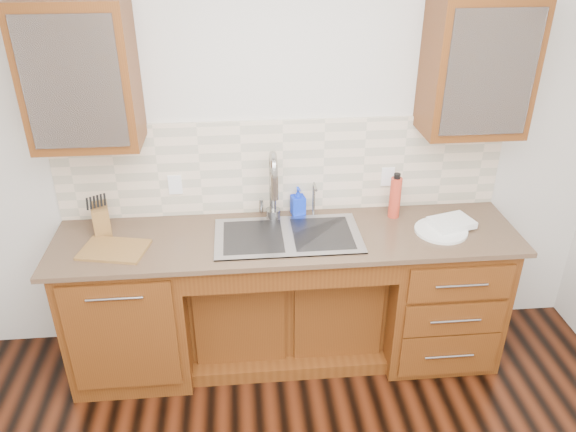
{
  "coord_description": "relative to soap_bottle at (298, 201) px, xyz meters",
  "views": [
    {
      "loc": [
        -0.26,
        -1.37,
        2.55
      ],
      "look_at": [
        0.0,
        1.4,
        1.05
      ],
      "focal_mm": 35.0,
      "sensor_mm": 36.0,
      "label": 1
    }
  ],
  "objects": [
    {
      "name": "wall_back",
      "position": [
        -0.09,
        0.12,
        0.35
      ],
      "size": [
        4.0,
        0.1,
        2.7
      ],
      "primitive_type": "cube",
      "color": "silver",
      "rests_on": "ground"
    },
    {
      "name": "base_cabinet_left",
      "position": [
        -1.04,
        -0.24,
        -0.56
      ],
      "size": [
        0.7,
        0.62,
        0.88
      ],
      "primitive_type": "cube",
      "color": "#593014",
      "rests_on": "ground"
    },
    {
      "name": "base_cabinet_center",
      "position": [
        -0.09,
        -0.15,
        -0.65
      ],
      "size": [
        1.2,
        0.44,
        0.7
      ],
      "primitive_type": "cube",
      "color": "#593014",
      "rests_on": "ground"
    },
    {
      "name": "base_cabinet_right",
      "position": [
        0.86,
        -0.24,
        -0.56
      ],
      "size": [
        0.7,
        0.62,
        0.88
      ],
      "primitive_type": "cube",
      "color": "#593014",
      "rests_on": "ground"
    },
    {
      "name": "countertop",
      "position": [
        -0.09,
        -0.25,
        -0.11
      ],
      "size": [
        2.7,
        0.65,
        0.03
      ],
      "primitive_type": "cube",
      "color": "#84705B",
      "rests_on": "base_cabinet_left"
    },
    {
      "name": "backsplash",
      "position": [
        -0.09,
        0.06,
        0.2
      ],
      "size": [
        2.7,
        0.02,
        0.59
      ],
      "primitive_type": "cube",
      "color": "beige",
      "rests_on": "wall_back"
    },
    {
      "name": "sink",
      "position": [
        -0.09,
        -0.27,
        -0.18
      ],
      "size": [
        0.84,
        0.46,
        0.19
      ],
      "primitive_type": "cube",
      "color": "#9E9EA5",
      "rests_on": "countertop"
    },
    {
      "name": "faucet",
      "position": [
        -0.16,
        -0.04,
        0.11
      ],
      "size": [
        0.04,
        0.04,
        0.4
      ],
      "primitive_type": "cylinder",
      "color": "#999993",
      "rests_on": "countertop"
    },
    {
      "name": "filter_tap",
      "position": [
        0.09,
        -0.03,
        0.03
      ],
      "size": [
        0.02,
        0.02,
        0.24
      ],
      "primitive_type": "cylinder",
      "color": "#999993",
      "rests_on": "countertop"
    },
    {
      "name": "upper_cabinet_left",
      "position": [
        -1.14,
        -0.1,
        0.82
      ],
      "size": [
        0.55,
        0.34,
        0.75
      ],
      "primitive_type": "cube",
      "color": "#593014",
      "rests_on": "wall_back"
    },
    {
      "name": "upper_cabinet_right",
      "position": [
        0.96,
        -0.1,
        0.82
      ],
      "size": [
        0.55,
        0.34,
        0.75
      ],
      "primitive_type": "cube",
      "color": "#593014",
      "rests_on": "wall_back"
    },
    {
      "name": "outlet_left",
      "position": [
        -0.74,
        0.05,
        0.12
      ],
      "size": [
        0.08,
        0.01,
        0.12
      ],
      "primitive_type": "cube",
      "color": "white",
      "rests_on": "backsplash"
    },
    {
      "name": "outlet_right",
      "position": [
        0.56,
        0.05,
        0.12
      ],
      "size": [
        0.08,
        0.01,
        0.12
      ],
      "primitive_type": "cube",
      "color": "white",
      "rests_on": "backsplash"
    },
    {
      "name": "soap_bottle",
      "position": [
        0.0,
        0.0,
        0.0
      ],
      "size": [
        0.09,
        0.1,
        0.18
      ],
      "primitive_type": "imported",
      "rotation": [
        0.0,
        0.0,
        0.16
      ],
      "color": "#1033D7",
      "rests_on": "countertop"
    },
    {
      "name": "water_bottle",
      "position": [
        0.58,
        -0.08,
        0.04
      ],
      "size": [
        0.08,
        0.08,
        0.26
      ],
      "primitive_type": "cylinder",
      "rotation": [
        0.0,
        0.0,
        0.12
      ],
      "color": "red",
      "rests_on": "countertop"
    },
    {
      "name": "plate",
      "position": [
        0.81,
        -0.3,
        -0.08
      ],
      "size": [
        0.39,
        0.39,
        0.02
      ],
      "primitive_type": "cylinder",
      "rotation": [
        0.0,
        0.0,
        -0.33
      ],
      "color": "white",
      "rests_on": "countertop"
    },
    {
      "name": "dish_towel",
      "position": [
        0.89,
        -0.25,
        -0.06
      ],
      "size": [
        0.28,
        0.23,
        0.04
      ],
      "primitive_type": "cube",
      "rotation": [
        0.0,
        0.0,
        0.28
      ],
      "color": "white",
      "rests_on": "plate"
    },
    {
      "name": "knife_block",
      "position": [
        -1.16,
        -0.11,
        -0.01
      ],
      "size": [
        0.13,
        0.17,
        0.17
      ],
      "primitive_type": "cube",
      "rotation": [
        0.0,
        0.0,
        0.25
      ],
      "color": "#896246",
      "rests_on": "countertop"
    },
    {
      "name": "cutting_board",
      "position": [
        -1.06,
        -0.34,
        -0.08
      ],
      "size": [
        0.4,
        0.32,
        0.02
      ],
      "primitive_type": "cube",
      "rotation": [
        0.0,
        0.0,
        -0.22
      ],
      "color": "#A47133",
      "rests_on": "countertop"
    },
    {
      "name": "cup_left_a",
      "position": [
        -1.29,
        -0.1,
        0.77
      ],
      "size": [
        0.15,
        0.15,
        0.09
      ],
      "primitive_type": "imported",
      "rotation": [
        0.0,
        0.0,
        -0.34
      ],
      "color": "silver",
      "rests_on": "upper_cabinet_left"
    },
    {
      "name": "cup_left_b",
      "position": [
        -1.03,
        -0.1,
        0.77
      ],
      "size": [
        0.1,
        0.1,
        0.08
      ],
      "primitive_type": "imported",
      "rotation": [
        0.0,
        0.0,
        -0.09
      ],
      "color": "silver",
      "rests_on": "upper_cabinet_left"
    },
    {
      "name": "cup_right_a",
      "position": [
        0.92,
        -0.1,
        0.77
      ],
      "size": [
        0.14,
        0.14,
        0.09
      ],
      "primitive_type": "imported",
      "rotation": [
        0.0,
        0.0,
        0.37
      ],
      "color": "silver",
      "rests_on": "upper_cabinet_right"
    },
    {
      "name": "cup_right_b",
      "position": [
        1.02,
        -0.1,
        0.78
      ],
      "size": [
        0.12,
        0.12,
        0.1
      ],
      "primitive_type": "imported",
      "rotation": [
        0.0,
        0.0,
        -0.07
      ],
      "color": "white",
      "rests_on": "upper_cabinet_right"
    }
  ]
}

